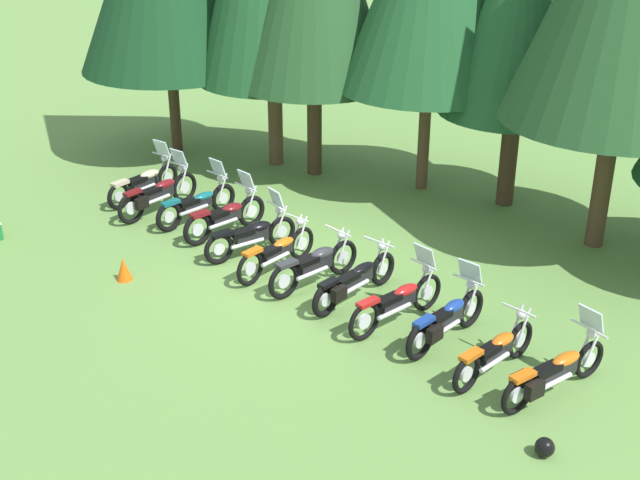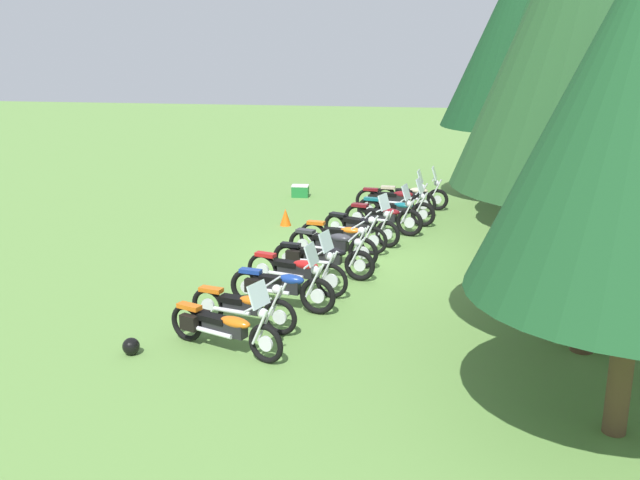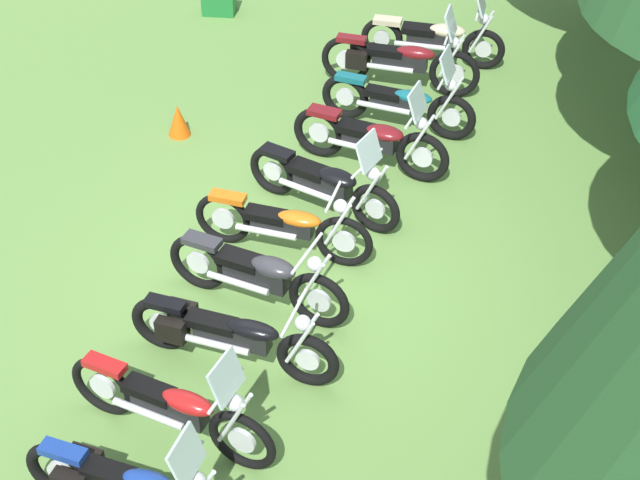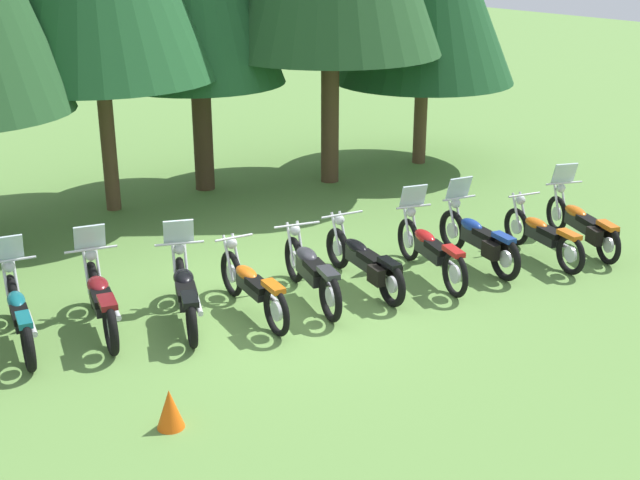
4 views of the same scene
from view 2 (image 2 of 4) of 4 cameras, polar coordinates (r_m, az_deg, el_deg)
The scene contains 20 objects.
ground_plane at distance 17.39m, azimuth 1.75°, elevation -1.46°, with size 80.00×80.00×0.00m, color #608C42.
motorcycle_0 at distance 22.51m, azimuth 7.27°, elevation 3.56°, with size 0.63×2.28×1.35m.
motorcycle_1 at distance 21.66m, azimuth 5.89°, elevation 3.22°, with size 0.69×2.42×1.39m.
motorcycle_2 at distance 20.59m, azimuth 6.05°, elevation 2.44°, with size 0.79×2.26×1.36m.
motorcycle_3 at distance 19.58m, azimuth 5.04°, elevation 1.87°, with size 0.86×2.20×1.38m.
motorcycle_4 at distance 18.58m, azimuth 3.32°, elevation 1.12°, with size 1.07×2.09×1.35m.
motorcycle_5 at distance 17.77m, azimuth 1.85°, elevation 0.39°, with size 0.60×2.25×1.01m.
motorcycle_6 at distance 16.84m, azimuth 1.03°, elevation -0.36°, with size 0.90×2.23×1.02m.
motorcycle_7 at distance 15.96m, azimuth 0.07°, elevation -1.40°, with size 0.85×2.37×1.00m.
motorcycle_8 at distance 14.96m, azimuth -1.77°, elevation -2.40°, with size 0.88×2.27×1.38m.
motorcycle_9 at distance 14.06m, azimuth -3.11°, elevation -3.65°, with size 0.79×2.19×1.37m.
motorcycle_10 at distance 13.19m, azimuth -6.03°, elevation -5.22°, with size 0.76×2.11×0.99m.
motorcycle_11 at distance 12.31m, azimuth -7.65°, elevation -6.72°, with size 1.12×2.22×1.35m.
pine_tree_0 at distance 23.82m, azimuth 15.69°, elevation 15.45°, with size 4.80×4.80×8.13m.
pine_tree_1 at distance 21.00m, azimuth 18.67°, elevation 16.83°, with size 4.07×4.07×9.35m.
pine_tree_2 at distance 19.68m, azimuth 18.88°, elevation 15.41°, with size 3.97×3.97×8.22m.
pine_tree_3 at distance 16.95m, azimuth 22.37°, elevation 14.91°, with size 4.42×4.42×7.85m.
picnic_cooler at distance 24.14m, azimuth -1.56°, elevation 3.88°, with size 0.42×0.58×0.40m.
traffic_cone at distance 20.42m, azimuth -2.73°, elevation 1.81°, with size 0.32×0.32×0.48m, color #EA590F.
dropped_helmet at distance 12.60m, azimuth -14.64°, elevation -8.09°, with size 0.29×0.29×0.29m, color black.
Camera 2 is at (16.48, 2.22, 5.10)m, focal length 40.69 mm.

